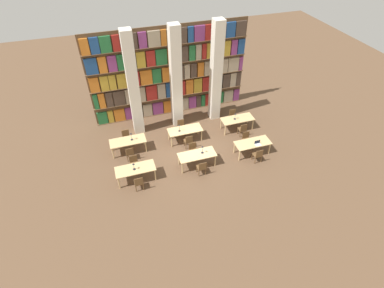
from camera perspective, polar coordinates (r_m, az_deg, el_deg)
ground_plane at (r=16.39m, az=-0.12°, el=-1.54°), size 40.00×40.00×0.00m
bookshelf_bank at (r=18.19m, az=-4.15°, el=13.28°), size 9.42×0.35×5.50m
pillar_left at (r=16.51m, az=-11.16°, el=10.82°), size 0.58×0.58×6.00m
pillar_center at (r=16.86m, az=-3.08°, el=12.21°), size 0.58×0.58×6.00m
pillar_right at (r=17.53m, az=4.60°, el=13.30°), size 0.58×0.58×6.00m
reading_table_0 at (r=14.74m, az=-10.74°, el=-4.84°), size 1.92×0.81×0.75m
chair_0 at (r=14.39m, az=-10.09°, el=-7.23°), size 0.42×0.40×0.87m
chair_1 at (r=15.37m, az=-10.98°, el=-3.58°), size 0.42×0.40×0.87m
desk_lamp_0 at (r=14.46m, az=-11.06°, el=-4.00°), size 0.14×0.14×0.40m
reading_table_1 at (r=15.20m, az=0.96°, el=-2.24°), size 1.92×0.81×0.75m
chair_2 at (r=14.87m, az=1.86°, el=-4.48°), size 0.42×0.40×0.87m
chair_3 at (r=15.82m, az=0.22°, el=-1.12°), size 0.42×0.40×0.87m
desk_lamp_1 at (r=15.04m, az=2.00°, el=-0.83°), size 0.14×0.14×0.45m
reading_table_2 at (r=16.22m, az=11.48°, el=0.03°), size 1.92×0.81×0.75m
chair_4 at (r=15.90m, az=12.44°, el=-2.04°), size 0.42×0.40×0.87m
chair_5 at (r=16.79m, az=10.31°, el=0.98°), size 0.42×0.40×0.87m
laptop at (r=16.08m, az=12.42°, el=0.03°), size 0.32×0.22×0.21m
reading_table_3 at (r=16.39m, az=-12.12°, el=0.40°), size 1.92×0.81×0.75m
chair_6 at (r=15.98m, az=-11.73°, el=-1.65°), size 0.42×0.40×0.87m
chair_7 at (r=17.04m, az=-12.43°, el=1.32°), size 0.42×0.40×0.87m
desk_lamp_2 at (r=16.15m, az=-11.52°, el=1.67°), size 0.14×0.14×0.47m
reading_table_4 at (r=16.78m, az=-1.34°, el=2.54°), size 1.92×0.81×0.75m
chair_8 at (r=16.38m, az=-0.68°, el=0.59°), size 0.42×0.40×0.87m
chair_9 at (r=17.42m, az=-2.03°, el=3.36°), size 0.42×0.40×0.87m
desk_lamp_3 at (r=16.44m, az=-2.43°, el=3.31°), size 0.14×0.14×0.45m
reading_table_5 at (r=17.81m, az=8.64°, el=4.57°), size 1.92×0.81×0.75m
chair_10 at (r=17.45m, az=9.61°, el=2.80°), size 0.42×0.40×0.87m
chair_11 at (r=18.43m, az=7.79°, el=5.31°), size 0.42×0.40×0.87m
desk_lamp_4 at (r=17.54m, az=8.23°, el=5.43°), size 0.14×0.14×0.40m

